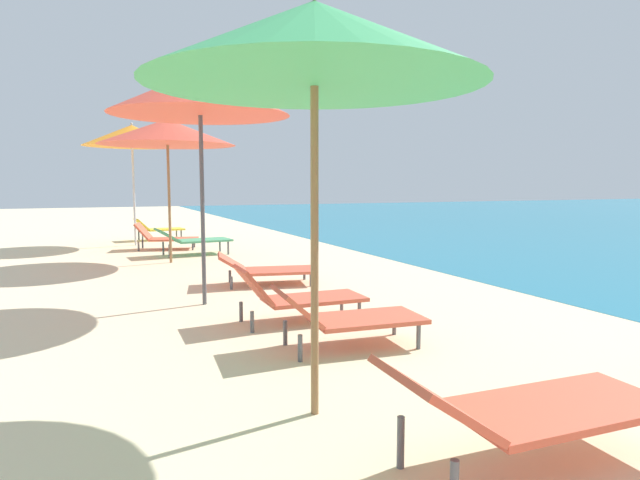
{
  "coord_description": "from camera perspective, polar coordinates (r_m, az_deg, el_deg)",
  "views": [
    {
      "loc": [
        -1.07,
        4.2,
        1.47
      ],
      "look_at": [
        1.29,
        9.71,
        0.84
      ],
      "focal_mm": 30.22,
      "sensor_mm": 36.0,
      "label": 1
    }
  ],
  "objects": [
    {
      "name": "lounger_third_inland",
      "position": [
        3.07,
        20.96,
        -16.1
      ],
      "size": [
        1.6,
        0.63,
        0.61
      ],
      "rotation": [
        0.0,
        0.0,
        -0.04
      ],
      "color": "#D8593F",
      "rests_on": "ground"
    },
    {
      "name": "lounger_farthest_inland",
      "position": [
        12.53,
        -16.08,
        0.31
      ],
      "size": [
        1.46,
        0.94,
        0.6
      ],
      "rotation": [
        0.0,
        0.0,
        -0.24
      ],
      "color": "#D8593F",
      "rests_on": "ground"
    },
    {
      "name": "umbrella_fourth",
      "position": [
        6.69,
        -12.6,
        14.91
      ],
      "size": [
        2.11,
        2.11,
        2.84
      ],
      "color": "#4C4C51",
      "rests_on": "ground"
    },
    {
      "name": "lounger_fourth_inland",
      "position": [
        5.75,
        -2.49,
        -5.87
      ],
      "size": [
        1.37,
        0.59,
        0.62
      ],
      "rotation": [
        0.0,
        0.0,
        -0.02
      ],
      "color": "#D8593F",
      "rests_on": "ground"
    },
    {
      "name": "umbrella_third",
      "position": [
        3.42,
        -0.6,
        20.03
      ],
      "size": [
        2.06,
        2.06,
        2.61
      ],
      "color": "olive",
      "rests_on": "ground"
    },
    {
      "name": "lounger_third_shoreside",
      "position": [
        4.87,
        2.82,
        -8.04
      ],
      "size": [
        1.38,
        0.7,
        0.57
      ],
      "rotation": [
        0.0,
        0.0,
        -0.08
      ],
      "color": "#D8593F",
      "rests_on": "ground"
    },
    {
      "name": "lounger_fourth_shoreside",
      "position": [
        7.89,
        -5.76,
        -3.01
      ],
      "size": [
        1.51,
        0.92,
        0.47
      ],
      "rotation": [
        0.0,
        0.0,
        -0.2
      ],
      "color": "#D8593F",
      "rests_on": "ground"
    },
    {
      "name": "umbrella_farthest",
      "position": [
        13.54,
        -19.3,
        10.37
      ],
      "size": [
        2.23,
        2.23,
        2.89
      ],
      "color": "silver",
      "rests_on": "ground"
    },
    {
      "name": "umbrella_fifth",
      "position": [
        10.36,
        -15.87,
        10.91
      ],
      "size": [
        2.46,
        2.46,
        2.69
      ],
      "color": "olive",
      "rests_on": "ground"
    },
    {
      "name": "lounger_farthest_shoreside",
      "position": [
        14.65,
        -16.75,
        1.21
      ],
      "size": [
        1.27,
        0.7,
        0.58
      ],
      "rotation": [
        0.0,
        0.0,
        0.12
      ],
      "color": "yellow",
      "rests_on": "ground"
    },
    {
      "name": "lounger_fifth_shoreside",
      "position": [
        11.38,
        -13.31,
        0.09
      ],
      "size": [
        1.54,
        0.79,
        0.57
      ],
      "rotation": [
        0.0,
        0.0,
        0.09
      ],
      "color": "#4CA572",
      "rests_on": "ground"
    }
  ]
}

